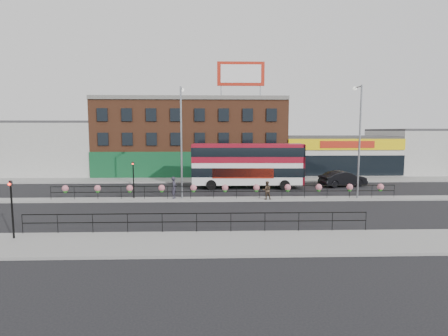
{
  "coord_description": "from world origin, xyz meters",
  "views": [
    {
      "loc": [
        -1.02,
        -30.02,
        6.03
      ],
      "look_at": [
        0.0,
        3.0,
        2.5
      ],
      "focal_mm": 28.0,
      "sensor_mm": 36.0,
      "label": 1
    }
  ],
  "objects_px": {
    "pedestrian_a": "(174,188)",
    "pedestrian_b": "(267,190)",
    "double_decker_bus": "(248,161)",
    "car": "(343,179)",
    "lamp_column_west": "(181,133)",
    "lamp_column_east": "(359,131)"
  },
  "relations": [
    {
      "from": "car",
      "to": "lamp_column_west",
      "type": "height_order",
      "value": "lamp_column_west"
    },
    {
      "from": "car",
      "to": "lamp_column_east",
      "type": "xyz_separation_m",
      "value": [
        -1.37,
        -6.91,
        5.13
      ]
    },
    {
      "from": "pedestrian_a",
      "to": "pedestrian_b",
      "type": "xyz_separation_m",
      "value": [
        8.01,
        -0.72,
        -0.15
      ]
    },
    {
      "from": "pedestrian_b",
      "to": "lamp_column_east",
      "type": "height_order",
      "value": "lamp_column_east"
    },
    {
      "from": "car",
      "to": "lamp_column_east",
      "type": "relative_size",
      "value": 0.55
    },
    {
      "from": "pedestrian_a",
      "to": "pedestrian_b",
      "type": "relative_size",
      "value": 1.19
    },
    {
      "from": "double_decker_bus",
      "to": "pedestrian_b",
      "type": "height_order",
      "value": "double_decker_bus"
    },
    {
      "from": "car",
      "to": "pedestrian_a",
      "type": "bearing_deg",
      "value": 97.33
    },
    {
      "from": "lamp_column_west",
      "to": "lamp_column_east",
      "type": "xyz_separation_m",
      "value": [
        15.45,
        -0.25,
        0.1
      ]
    },
    {
      "from": "pedestrian_a",
      "to": "lamp_column_west",
      "type": "xyz_separation_m",
      "value": [
        0.68,
        0.27,
        4.77
      ]
    },
    {
      "from": "car",
      "to": "pedestrian_a",
      "type": "distance_m",
      "value": 18.82
    },
    {
      "from": "car",
      "to": "pedestrian_b",
      "type": "distance_m",
      "value": 12.18
    },
    {
      "from": "double_decker_bus",
      "to": "lamp_column_west",
      "type": "height_order",
      "value": "lamp_column_west"
    },
    {
      "from": "pedestrian_b",
      "to": "pedestrian_a",
      "type": "bearing_deg",
      "value": -6.28
    },
    {
      "from": "double_decker_bus",
      "to": "pedestrian_a",
      "type": "xyz_separation_m",
      "value": [
        -7.06,
        -6.24,
        -1.78
      ]
    },
    {
      "from": "car",
      "to": "pedestrian_a",
      "type": "height_order",
      "value": "pedestrian_a"
    },
    {
      "from": "car",
      "to": "pedestrian_b",
      "type": "relative_size",
      "value": 3.39
    },
    {
      "from": "pedestrian_a",
      "to": "car",
      "type": "bearing_deg",
      "value": -62.85
    },
    {
      "from": "pedestrian_a",
      "to": "pedestrian_b",
      "type": "bearing_deg",
      "value": -89.57
    },
    {
      "from": "double_decker_bus",
      "to": "car",
      "type": "height_order",
      "value": "double_decker_bus"
    },
    {
      "from": "car",
      "to": "lamp_column_east",
      "type": "distance_m",
      "value": 8.71
    },
    {
      "from": "car",
      "to": "lamp_column_west",
      "type": "relative_size",
      "value": 0.56
    }
  ]
}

